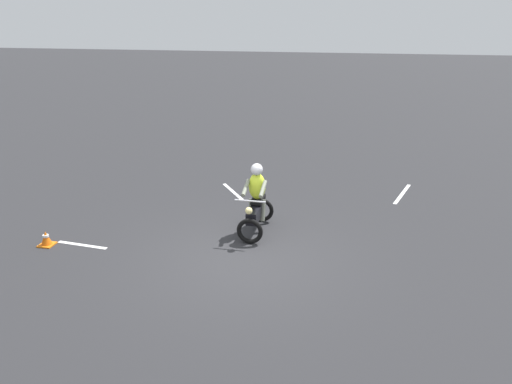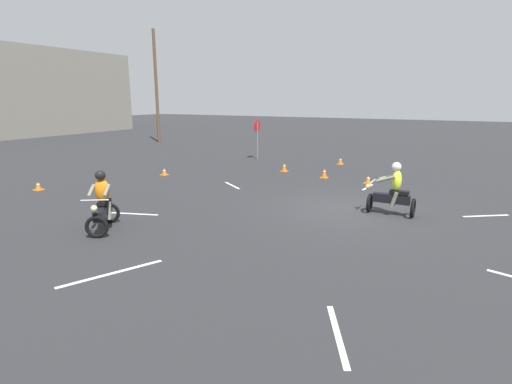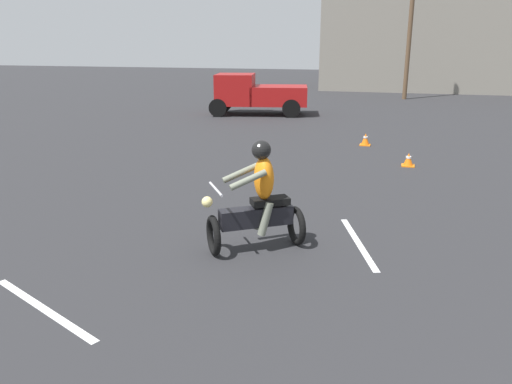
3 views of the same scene
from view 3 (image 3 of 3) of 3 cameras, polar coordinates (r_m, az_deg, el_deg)
motorcycle_rider_background at (r=7.33m, az=0.26°, el=-1.28°), size 1.50×1.28×1.66m
pickup_truck at (r=22.06m, az=-0.03°, el=11.25°), size 4.43×2.71×1.73m
traffic_cone_far_center at (r=15.61m, az=12.39°, el=5.87°), size 0.32×0.32×0.37m
traffic_cone_far_left at (r=13.19m, az=17.03°, el=3.53°), size 0.32×0.32×0.34m
lane_stripe_n at (r=7.96m, az=11.61°, el=-5.68°), size 0.77×2.04×0.01m
lane_stripe_nw at (r=6.49m, az=-23.17°, el=-12.11°), size 2.03×0.98×0.01m
utility_pole_far at (r=29.50m, az=17.27°, el=18.30°), size 0.24×0.24×8.44m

